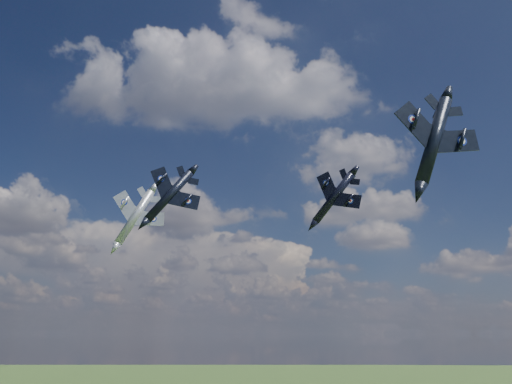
# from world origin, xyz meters

# --- Properties ---
(jet_lead_navy) EXTENTS (12.97, 16.51, 8.98)m
(jet_lead_navy) POSITION_xyz_m (-6.66, 8.64, 81.24)
(jet_lead_navy) COLOR black
(jet_right_navy) EXTENTS (15.62, 18.79, 7.47)m
(jet_right_navy) POSITION_xyz_m (30.75, -12.39, 81.60)
(jet_right_navy) COLOR black
(jet_high_navy) EXTENTS (16.02, 18.79, 10.06)m
(jet_high_navy) POSITION_xyz_m (21.84, 24.18, 84.63)
(jet_high_navy) COLOR black
(jet_left_silver) EXTENTS (14.15, 17.44, 8.13)m
(jet_left_silver) POSITION_xyz_m (-15.15, 17.60, 79.83)
(jet_left_silver) COLOR gray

